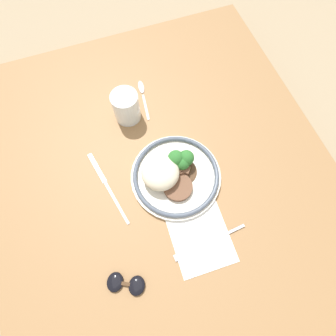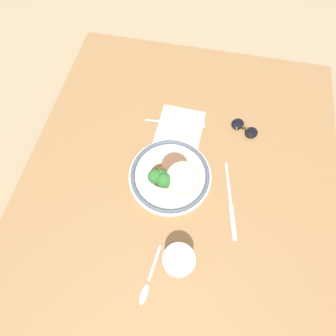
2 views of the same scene
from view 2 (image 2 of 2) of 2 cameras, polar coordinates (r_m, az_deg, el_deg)
ground_plane at (r=0.82m, az=2.22°, el=-4.40°), size 8.00×8.00×0.00m
dining_table at (r=0.80m, az=2.28°, el=-3.79°), size 1.11×0.93×0.05m
napkin at (r=0.86m, az=2.51°, el=8.44°), size 0.17×0.15×0.00m
plate at (r=0.75m, az=0.95°, el=-1.66°), size 0.24×0.24×0.07m
juice_glass at (r=0.68m, az=2.23°, el=-19.64°), size 0.08×0.08×0.09m
fork at (r=0.86m, az=2.86°, el=9.63°), size 0.03×0.20×0.00m
knife at (r=0.77m, az=13.44°, el=-7.30°), size 0.23×0.06×0.00m
spoon at (r=0.72m, az=-4.64°, el=-24.26°), size 0.15×0.03×0.01m
sunglasses at (r=0.88m, az=16.33°, el=8.31°), size 0.08×0.10×0.01m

